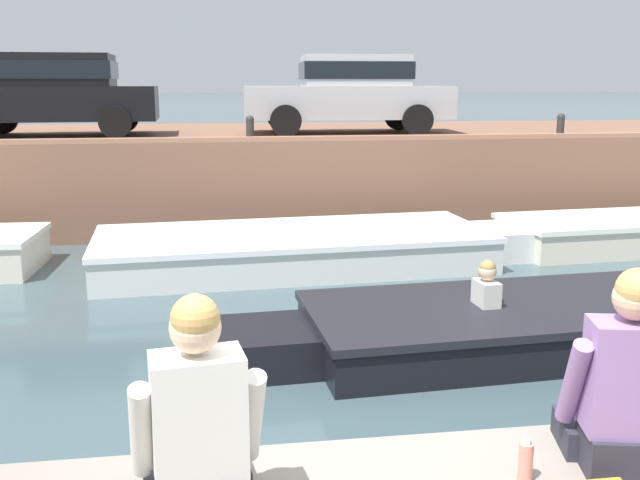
% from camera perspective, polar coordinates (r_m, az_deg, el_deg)
% --- Properties ---
extents(ground_plane, '(400.00, 400.00, 0.00)m').
position_cam_1_polar(ground_plane, '(8.33, -4.38, -6.79)').
color(ground_plane, '#3D5156').
extents(far_quay_wall, '(60.00, 6.00, 1.74)m').
position_cam_1_polar(far_quay_wall, '(15.61, -6.42, 5.50)').
color(far_quay_wall, brown).
rests_on(far_quay_wall, ground).
extents(far_wall_coping, '(60.00, 0.24, 0.08)m').
position_cam_1_polar(far_wall_coping, '(12.65, -6.05, 8.03)').
color(far_wall_coping, '#9F6C52').
rests_on(far_wall_coping, far_quay_wall).
extents(boat_moored_central_white, '(7.09, 2.70, 0.55)m').
position_cam_1_polar(boat_moored_central_white, '(10.86, -0.63, -0.66)').
color(boat_moored_central_white, white).
rests_on(boat_moored_central_white, ground).
extents(boat_moored_east_cream, '(5.97, 2.06, 0.54)m').
position_cam_1_polar(boat_moored_east_cream, '(13.18, 23.84, 0.58)').
color(boat_moored_east_cream, silver).
rests_on(boat_moored_east_cream, ground).
extents(motorboat_passing, '(6.46, 2.21, 0.96)m').
position_cam_1_polar(motorboat_passing, '(7.95, 16.50, -6.39)').
color(motorboat_passing, black).
rests_on(motorboat_passing, ground).
extents(car_left_inner_black, '(3.88, 1.97, 1.54)m').
position_cam_1_polar(car_left_inner_black, '(14.76, -20.30, 11.09)').
color(car_left_inner_black, black).
rests_on(car_left_inner_black, far_quay_wall).
extents(car_centre_silver, '(4.19, 2.05, 1.54)m').
position_cam_1_polar(car_centre_silver, '(14.71, 2.36, 11.84)').
color(car_centre_silver, '#B7BABC').
rests_on(car_centre_silver, far_quay_wall).
extents(mooring_bollard_mid, '(0.15, 0.15, 0.45)m').
position_cam_1_polar(mooring_bollard_mid, '(12.77, -5.62, 8.98)').
color(mooring_bollard_mid, '#2D2B28').
rests_on(mooring_bollard_mid, far_quay_wall).
extents(mooring_bollard_east, '(0.15, 0.15, 0.45)m').
position_cam_1_polar(mooring_bollard_east, '(14.29, 18.69, 8.75)').
color(mooring_bollard_east, '#2D2B28').
rests_on(mooring_bollard_east, far_quay_wall).
extents(person_seated_left, '(0.56, 0.57, 0.97)m').
position_cam_1_polar(person_seated_left, '(3.00, -9.72, -14.96)').
color(person_seated_left, '#282833').
rests_on(person_seated_left, near_quay).
extents(person_seated_right, '(0.58, 0.59, 0.97)m').
position_cam_1_polar(person_seated_right, '(3.58, 23.07, -11.11)').
color(person_seated_right, '#282833').
rests_on(person_seated_right, near_quay).
extents(bottle_drink, '(0.06, 0.06, 0.20)m').
position_cam_1_polar(bottle_drink, '(3.45, 16.13, -16.64)').
color(bottle_drink, '#E07F6B').
rests_on(bottle_drink, near_quay).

